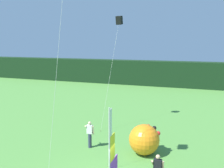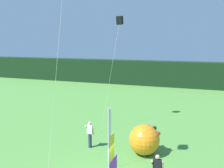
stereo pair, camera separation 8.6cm
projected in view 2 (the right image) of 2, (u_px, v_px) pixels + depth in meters
The scene contains 5 objects.
distant_treeline at pixel (171, 74), 36.98m from camera, with size 80.00×2.40×3.71m, color black.
banner_flag at pixel (111, 158), 10.04m from camera, with size 0.06×1.03×4.15m.
person_far_right at pixel (90, 134), 15.65m from camera, with size 0.55×0.48×1.70m.
inflatable_balloon at pixel (144, 140), 14.70m from camera, with size 1.81×1.81×1.81m.
kite_black_box_2 at pixel (120, 21), 19.41m from camera, with size 0.83×2.88×8.59m.
Camera 2 is at (4.11, -8.90, 6.62)m, focal length 40.08 mm.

